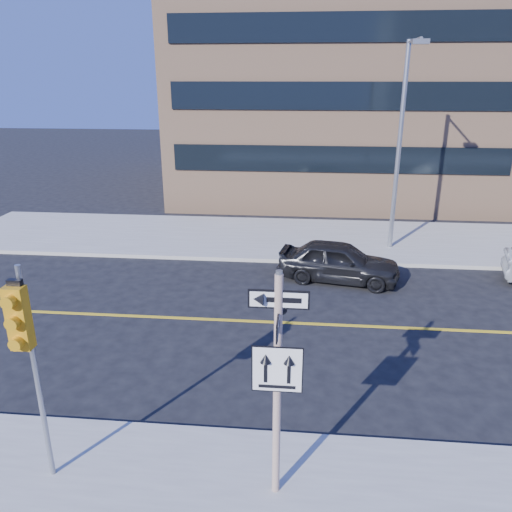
# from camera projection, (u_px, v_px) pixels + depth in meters

# --- Properties ---
(ground) EXTENTS (120.00, 120.00, 0.00)m
(ground) POSITION_uv_depth(u_px,v_px,m) (282.00, 407.00, 10.99)
(ground) COLOR black
(ground) RESTS_ON ground
(sign_pole) EXTENTS (0.92, 0.92, 4.06)m
(sign_pole) POSITION_uv_depth(u_px,v_px,m) (277.00, 376.00, 7.81)
(sign_pole) COLOR silver
(sign_pole) RESTS_ON near_sidewalk
(traffic_signal) EXTENTS (0.32, 0.45, 4.00)m
(traffic_signal) POSITION_uv_depth(u_px,v_px,m) (23.00, 335.00, 7.83)
(traffic_signal) COLOR gray
(traffic_signal) RESTS_ON near_sidewalk
(parked_car_a) EXTENTS (2.47, 4.48, 1.44)m
(parked_car_a) POSITION_uv_depth(u_px,v_px,m) (339.00, 261.00, 17.58)
(parked_car_a) COLOR black
(parked_car_a) RESTS_ON ground
(streetlight_a) EXTENTS (0.55, 2.25, 8.00)m
(streetlight_a) POSITION_uv_depth(u_px,v_px,m) (401.00, 135.00, 19.10)
(streetlight_a) COLOR gray
(streetlight_a) RESTS_ON far_sidewalk
(building_brick) EXTENTS (18.00, 18.00, 18.00)m
(building_brick) POSITION_uv_depth(u_px,v_px,m) (335.00, 40.00, 31.18)
(building_brick) COLOR tan
(building_brick) RESTS_ON ground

